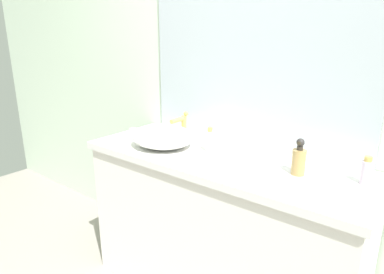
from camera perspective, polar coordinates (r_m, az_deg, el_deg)
bathroom_wall_rear at (r=1.96m, az=12.91°, el=10.22°), size 6.00×0.06×2.60m
vanity_counter at (r=2.01m, az=4.63°, el=-15.25°), size 1.57×0.57×0.89m
wall_mirror_panel at (r=1.95m, az=10.11°, el=14.31°), size 1.38×0.01×1.09m
sink_basin at (r=1.96m, az=-5.03°, el=0.13°), size 0.38×0.34×0.12m
faucet at (r=2.08m, az=-1.69°, el=2.25°), size 0.03×0.15×0.17m
soap_dispenser at (r=1.63m, az=17.61°, el=-3.71°), size 0.06×0.06×0.17m
lotion_bottle at (r=1.85m, az=3.05°, el=-0.69°), size 0.04×0.04×0.14m
perfume_bottle at (r=1.64m, az=27.39°, el=-5.19°), size 0.05×0.05×0.13m
candle_jar at (r=2.23m, az=-9.95°, el=0.89°), size 0.05×0.05×0.04m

